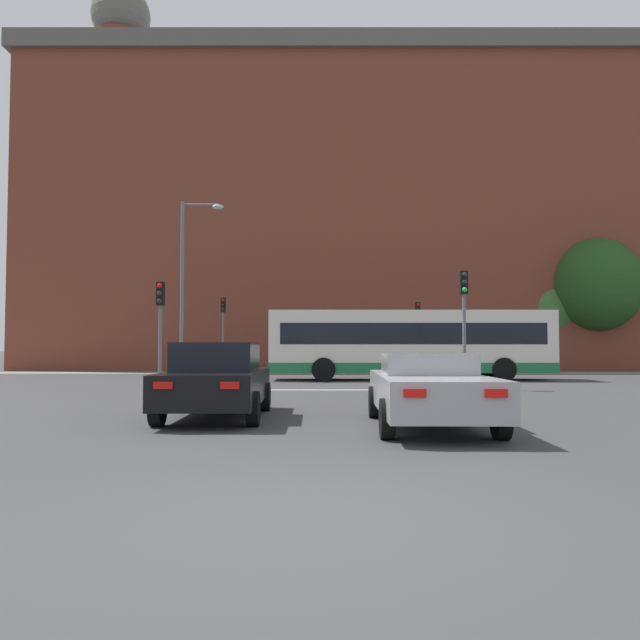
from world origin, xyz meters
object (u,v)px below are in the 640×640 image
(bus_crossing_lead, at_px, (410,343))
(pedestrian_walking_east, at_px, (368,355))
(traffic_light_near_left, at_px, (161,316))
(pedestrian_waiting, at_px, (249,355))
(traffic_light_near_right, at_px, (465,309))
(traffic_light_far_right, at_px, (418,325))
(traffic_light_far_left, at_px, (224,322))
(car_saloon_left, at_px, (218,380))
(street_lamp_junction, at_px, (189,272))
(car_roadster_right, at_px, (429,389))

(bus_crossing_lead, bearing_deg, pedestrian_walking_east, 8.49)
(traffic_light_near_left, bearing_deg, pedestrian_waiting, 83.99)
(bus_crossing_lead, relative_size, pedestrian_waiting, 7.23)
(traffic_light_near_left, height_order, pedestrian_walking_east, traffic_light_near_left)
(traffic_light_near_left, xyz_separation_m, traffic_light_near_right, (10.30, 0.29, 0.26))
(traffic_light_far_right, relative_size, pedestrian_walking_east, 2.35)
(pedestrian_waiting, bearing_deg, bus_crossing_lead, -3.44)
(bus_crossing_lead, height_order, traffic_light_near_right, traffic_light_near_right)
(traffic_light_near_right, relative_size, pedestrian_waiting, 2.41)
(traffic_light_near_left, xyz_separation_m, traffic_light_far_right, (10.73, 13.07, 0.16))
(bus_crossing_lead, relative_size, traffic_light_far_left, 2.93)
(car_saloon_left, distance_m, traffic_light_far_right, 22.62)
(street_lamp_junction, bearing_deg, traffic_light_far_right, 32.27)
(street_lamp_junction, bearing_deg, pedestrian_waiting, 76.73)
(car_roadster_right, distance_m, traffic_light_far_right, 23.08)
(traffic_light_near_left, height_order, traffic_light_far_right, traffic_light_far_right)
(traffic_light_far_right, bearing_deg, bus_crossing_lead, -102.08)
(car_saloon_left, distance_m, traffic_light_near_left, 9.00)
(traffic_light_far_right, relative_size, street_lamp_junction, 0.50)
(car_roadster_right, height_order, traffic_light_near_right, traffic_light_near_right)
(traffic_light_near_right, distance_m, pedestrian_walking_east, 14.64)
(car_saloon_left, bearing_deg, traffic_light_near_right, 49.94)
(bus_crossing_lead, bearing_deg, street_lamp_junction, 91.82)
(pedestrian_waiting, bearing_deg, traffic_light_near_left, -56.77)
(car_saloon_left, height_order, traffic_light_near_right, traffic_light_near_right)
(street_lamp_junction, height_order, pedestrian_waiting, street_lamp_junction)
(traffic_light_far_right, height_order, traffic_light_far_left, traffic_light_far_left)
(car_saloon_left, relative_size, traffic_light_near_left, 1.24)
(car_roadster_right, distance_m, pedestrian_waiting, 24.04)
(street_lamp_junction, bearing_deg, car_saloon_left, -75.73)
(traffic_light_near_right, bearing_deg, traffic_light_far_right, 88.08)
(pedestrian_walking_east, bearing_deg, street_lamp_junction, 13.06)
(car_roadster_right, relative_size, bus_crossing_lead, 0.40)
(traffic_light_far_right, height_order, pedestrian_waiting, traffic_light_far_right)
(street_lamp_junction, relative_size, pedestrian_waiting, 4.65)
(pedestrian_waiting, height_order, pedestrian_walking_east, pedestrian_waiting)
(traffic_light_far_right, height_order, street_lamp_junction, street_lamp_junction)
(traffic_light_near_left, height_order, pedestrian_waiting, traffic_light_near_left)
(traffic_light_far_right, height_order, traffic_light_near_right, traffic_light_near_right)
(car_roadster_right, relative_size, traffic_light_far_right, 1.25)
(pedestrian_walking_east, bearing_deg, pedestrian_waiting, -23.73)
(car_saloon_left, bearing_deg, pedestrian_walking_east, 77.66)
(bus_crossing_lead, relative_size, traffic_light_far_right, 3.12)
(car_roadster_right, bearing_deg, traffic_light_near_left, 128.41)
(traffic_light_near_left, relative_size, traffic_light_near_right, 0.90)
(car_roadster_right, bearing_deg, traffic_light_near_right, 74.67)
(street_lamp_junction, distance_m, pedestrian_walking_east, 12.58)
(bus_crossing_lead, height_order, pedestrian_walking_east, bus_crossing_lead)
(traffic_light_far_right, distance_m, traffic_light_near_right, 12.79)
(car_roadster_right, relative_size, traffic_light_far_left, 1.17)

